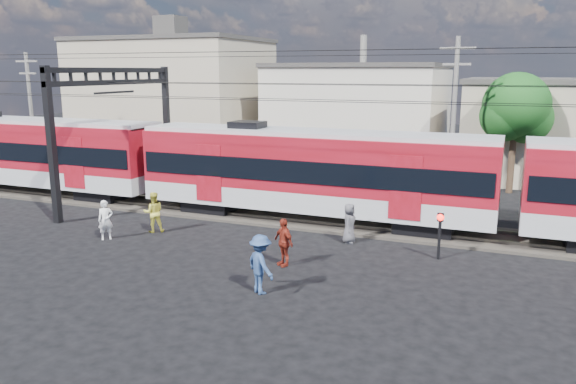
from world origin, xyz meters
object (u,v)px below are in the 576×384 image
commuter_train (316,170)px  crossing_signal (440,227)px  pedestrian_c (261,264)px  pedestrian_a (106,220)px

commuter_train → crossing_signal: 6.83m
commuter_train → pedestrian_c: (1.16, -8.60, -1.46)m
pedestrian_a → pedestrian_c: 8.72m
pedestrian_a → crossing_signal: (12.98, 2.51, 0.40)m
commuter_train → pedestrian_a: 9.28m
pedestrian_a → crossing_signal: size_ratio=0.93×
pedestrian_c → commuter_train: bearing=-48.0°
pedestrian_a → pedestrian_c: (8.25, -2.83, 0.12)m
commuter_train → pedestrian_a: size_ratio=30.80×
commuter_train → pedestrian_c: commuter_train is taller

